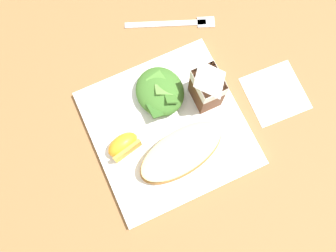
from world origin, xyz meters
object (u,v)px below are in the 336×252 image
Objects in this scene: cheesy_pizza_bread at (180,153)px; milk_carton at (208,86)px; orange_wedge_front at (123,145)px; paper_napkin at (275,93)px; green_salad_pile at (160,91)px; metal_fork at (178,23)px; white_plate at (168,128)px.

milk_carton reaches higher than cheesy_pizza_bread.
orange_wedge_front is (-0.06, -0.09, 0.00)m from cheesy_pizza_bread.
milk_carton is at bearing 131.96° from cheesy_pizza_bread.
milk_carton is 1.00× the size of paper_napkin.
green_salad_pile is (-0.12, 0.02, 0.00)m from cheesy_pizza_bread.
milk_carton reaches higher than metal_fork.
cheesy_pizza_bread reaches higher than white_plate.
milk_carton reaches higher than orange_wedge_front.
metal_fork is (-0.17, 0.02, -0.07)m from milk_carton.
green_salad_pile is 1.51× the size of orange_wedge_front.
milk_carton reaches higher than paper_napkin.
orange_wedge_front is at bearing -93.99° from paper_napkin.
metal_fork is at bearing 150.23° from white_plate.
orange_wedge_front reaches higher than metal_fork.
orange_wedge_front reaches higher than white_plate.
milk_carton is 0.18m from orange_wedge_front.
cheesy_pizza_bread is 0.28m from metal_fork.
cheesy_pizza_bread is at bearing -81.42° from paper_napkin.
milk_carton is (-0.08, 0.09, 0.04)m from cheesy_pizza_bread.
green_salad_pile reaches higher than paper_napkin.
orange_wedge_front is 0.29m from metal_fork.
white_plate is at bearing 90.29° from orange_wedge_front.
orange_wedge_front reaches higher than cheesy_pizza_bread.
orange_wedge_front is (0.00, -0.09, 0.03)m from white_plate.
paper_napkin is at bearing 86.01° from orange_wedge_front.
green_salad_pile reaches higher than white_plate.
green_salad_pile reaches higher than orange_wedge_front.
milk_carton is 0.19m from metal_fork.
green_salad_pile reaches higher than metal_fork.
paper_napkin is (0.05, 0.14, -0.07)m from milk_carton.
cheesy_pizza_bread is 0.10m from orange_wedge_front.
green_salad_pile is 0.55× the size of metal_fork.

